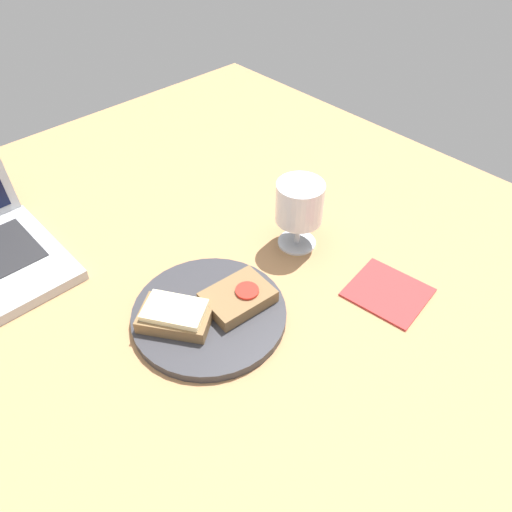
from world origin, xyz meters
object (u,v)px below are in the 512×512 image
Objects in this scene: sandwich_with_cheese at (175,315)px; wine_glass at (299,206)px; plate at (208,315)px; napkin at (388,292)px; sandwich_with_tomato at (238,297)px.

sandwich_with_cheese is 0.97× the size of wine_glass.
napkin is (24.90, -15.98, -0.55)cm from plate.
plate is at bearing 160.03° from sandwich_with_tomato.
napkin is at bearing -84.43° from wine_glass.
sandwich_with_tomato reaches higher than plate.
wine_glass is (27.81, 1.15, 5.56)cm from sandwich_with_cheese.
napkin is (1.84, -18.84, -8.34)cm from wine_glass.
sandwich_with_cheese reaches higher than napkin.
sandwich_with_cheese reaches higher than plate.
sandwich_with_cheese is 1.04× the size of napkin.
sandwich_with_tomato is 0.90× the size of napkin.
plate is 1.99× the size of napkin.
wine_glass is at bearing 95.57° from napkin.
sandwich_with_cheese is 10.15cm from sandwich_with_tomato.
wine_glass is 1.07× the size of napkin.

